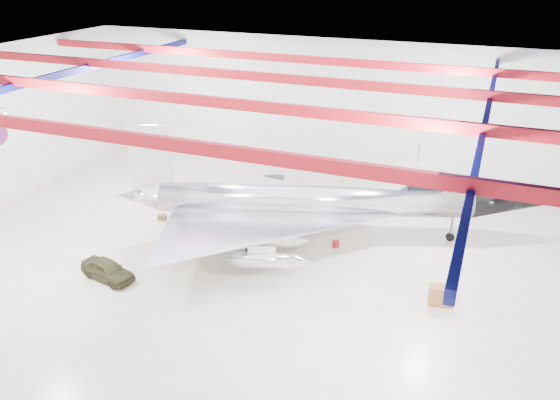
% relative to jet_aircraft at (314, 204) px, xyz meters
% --- Properties ---
extents(floor, '(40.00, 40.00, 0.00)m').
position_rel_jet_aircraft_xyz_m(floor, '(-2.69, -4.60, -2.41)').
color(floor, beige).
rests_on(floor, ground).
extents(wall_back, '(40.00, 0.00, 40.00)m').
position_rel_jet_aircraft_xyz_m(wall_back, '(-2.69, 10.40, 3.09)').
color(wall_back, silver).
rests_on(wall_back, floor).
extents(ceiling, '(40.00, 40.00, 0.00)m').
position_rel_jet_aircraft_xyz_m(ceiling, '(-2.69, -4.60, 8.59)').
color(ceiling, '#0A0F38').
rests_on(ceiling, wall_back).
extents(ceiling_structure, '(39.50, 29.50, 1.08)m').
position_rel_jet_aircraft_xyz_m(ceiling_structure, '(-2.69, -4.60, 7.91)').
color(ceiling_structure, maroon).
rests_on(ceiling_structure, ceiling).
extents(jet_aircraft, '(26.04, 19.55, 7.35)m').
position_rel_jet_aircraft_xyz_m(jet_aircraft, '(0.00, 0.00, 0.00)').
color(jet_aircraft, silver).
rests_on(jet_aircraft, floor).
extents(jeep, '(3.61, 2.05, 1.16)m').
position_rel_jet_aircraft_xyz_m(jeep, '(-9.05, -8.88, -1.83)').
color(jeep, '#323019').
rests_on(jeep, floor).
extents(desk, '(1.33, 0.88, 1.12)m').
position_rel_jet_aircraft_xyz_m(desk, '(8.49, -4.51, -1.85)').
color(desk, brown).
rests_on(desk, floor).
extents(crate_ply, '(0.59, 0.50, 0.37)m').
position_rel_jet_aircraft_xyz_m(crate_ply, '(-10.42, -1.36, -2.22)').
color(crate_ply, olive).
rests_on(crate_ply, floor).
extents(engine_drum, '(0.54, 0.54, 0.37)m').
position_rel_jet_aircraft_xyz_m(engine_drum, '(-2.74, -3.22, -2.22)').
color(engine_drum, '#59595B').
rests_on(engine_drum, floor).
extents(parts_bin, '(0.72, 0.65, 0.42)m').
position_rel_jet_aircraft_xyz_m(parts_bin, '(-2.40, 3.20, -2.20)').
color(parts_bin, olive).
rests_on(parts_bin, floor).
extents(tool_chest, '(0.58, 0.58, 0.40)m').
position_rel_jet_aircraft_xyz_m(tool_chest, '(1.72, -0.61, -2.21)').
color(tool_chest, maroon).
rests_on(tool_chest, floor).
extents(oil_barrel, '(0.75, 0.69, 0.43)m').
position_rel_jet_aircraft_xyz_m(oil_barrel, '(-6.17, -1.10, -2.20)').
color(oil_barrel, olive).
rests_on(oil_barrel, floor).
extents(spares_box, '(0.60, 0.60, 0.41)m').
position_rel_jet_aircraft_xyz_m(spares_box, '(-3.39, 6.01, -2.20)').
color(spares_box, '#59595B').
rests_on(spares_box, floor).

